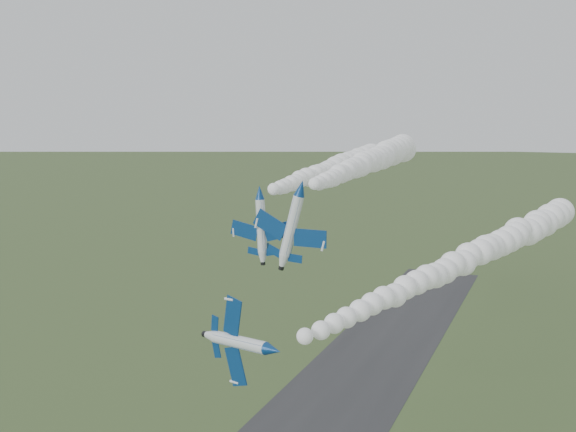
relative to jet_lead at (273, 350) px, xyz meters
name	(u,v)px	position (x,y,z in m)	size (l,w,h in m)	color
jet_lead	(273,350)	(0.00, 0.00, 0.00)	(5.88, 11.25, 9.50)	white
smoke_trail_jet_lead	(466,259)	(13.32, 37.05, 2.80)	(5.01, 73.48, 5.01)	white
jet_pair_left	(259,192)	(-13.13, 24.14, 12.58)	(9.27, 11.20, 2.78)	white
smoke_trail_jet_pair_left	(335,167)	(-14.67, 59.93, 13.44)	(5.22, 66.83, 5.22)	white
jet_pair_right	(301,188)	(-6.66, 23.43, 13.56)	(10.41, 12.90, 3.89)	white
smoke_trail_jet_pair_right	(368,162)	(-6.38, 54.18, 15.03)	(5.43, 55.42, 5.43)	white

